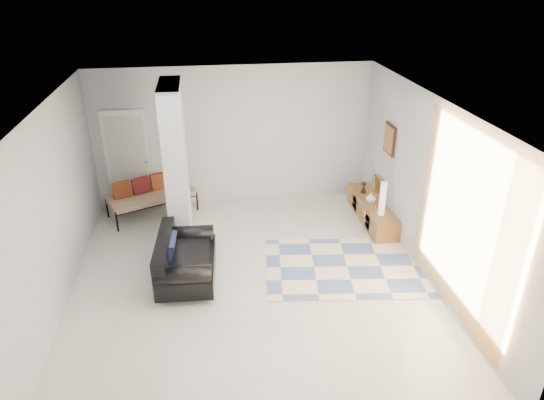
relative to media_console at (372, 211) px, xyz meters
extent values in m
plane|color=beige|center=(-2.52, -1.70, -0.20)|extent=(6.00, 6.00, 0.00)
plane|color=white|center=(-2.52, -1.70, 2.60)|extent=(6.00, 6.00, 0.00)
plane|color=silver|center=(-2.52, 1.30, 1.20)|extent=(6.00, 0.00, 6.00)
plane|color=silver|center=(-2.52, -4.70, 1.20)|extent=(6.00, 0.00, 6.00)
plane|color=silver|center=(-5.27, -1.70, 1.20)|extent=(0.00, 6.00, 6.00)
plane|color=silver|center=(0.23, -1.70, 1.20)|extent=(0.00, 6.00, 6.00)
cube|color=#B5B9BC|center=(-3.62, -0.10, 1.20)|extent=(0.35, 1.20, 2.80)
cube|color=white|center=(-4.62, 1.26, 0.82)|extent=(0.85, 0.06, 2.04)
plane|color=gold|center=(0.15, -2.85, 1.25)|extent=(0.00, 2.55, 2.55)
cube|color=#3A1D0F|center=(0.20, 0.00, 1.45)|extent=(0.04, 0.45, 0.55)
cube|color=brown|center=(0.00, 0.00, 0.00)|extent=(0.45, 1.81, 0.40)
cube|color=#3A1D0F|center=(-0.22, -0.40, 0.00)|extent=(0.02, 0.24, 0.28)
cube|color=#3A1D0F|center=(-0.22, 0.40, 0.00)|extent=(0.02, 0.24, 0.28)
cube|color=gold|center=(0.18, 0.25, 0.40)|extent=(0.09, 0.32, 0.40)
cube|color=silver|center=(-0.10, -0.40, 0.26)|extent=(0.04, 0.10, 0.12)
cylinder|color=silver|center=(-3.87, -2.03, -0.15)|extent=(0.05, 0.05, 0.10)
cylinder|color=silver|center=(-3.79, -0.85, -0.15)|extent=(0.05, 0.05, 0.10)
cylinder|color=silver|center=(-3.22, -2.07, -0.15)|extent=(0.05, 0.05, 0.10)
cylinder|color=silver|center=(-3.14, -0.89, -0.15)|extent=(0.05, 0.05, 0.10)
cube|color=black|center=(-3.51, -1.46, 0.05)|extent=(0.94, 1.47, 0.30)
cube|color=black|center=(-3.83, -1.44, 0.38)|extent=(0.29, 1.43, 0.36)
cylinder|color=black|center=(-3.55, -2.05, 0.28)|extent=(0.83, 0.33, 0.28)
cylinder|color=black|center=(-3.47, -0.87, 0.28)|extent=(0.83, 0.33, 0.28)
cube|color=black|center=(-3.71, -1.45, 0.40)|extent=(0.17, 0.53, 0.31)
cylinder|color=black|center=(-4.81, 0.27, 0.00)|extent=(0.04, 0.04, 0.40)
cylinder|color=black|center=(-3.34, 0.92, 0.00)|extent=(0.04, 0.04, 0.40)
cylinder|color=black|center=(-5.08, 0.87, 0.00)|extent=(0.04, 0.04, 0.40)
cylinder|color=black|center=(-3.60, 1.53, 0.00)|extent=(0.04, 0.04, 0.40)
cube|color=beige|center=(-4.21, 0.90, 0.18)|extent=(1.77, 1.29, 0.12)
cube|color=brown|center=(-4.75, 0.82, 0.40)|extent=(0.38, 0.29, 0.33)
cube|color=maroon|center=(-4.40, 0.98, 0.40)|extent=(0.38, 0.29, 0.33)
cube|color=brown|center=(-4.05, 1.13, 0.40)|extent=(0.38, 0.29, 0.33)
cube|color=beige|center=(-0.92, -1.50, -0.20)|extent=(2.86, 2.09, 0.01)
cylinder|color=silver|center=(-0.02, -0.51, 0.51)|extent=(0.12, 0.12, 0.63)
imported|color=white|center=(-0.05, -0.02, 0.30)|extent=(0.22, 0.22, 0.21)
camera|label=1|loc=(-3.12, -7.94, 4.30)|focal=32.00mm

